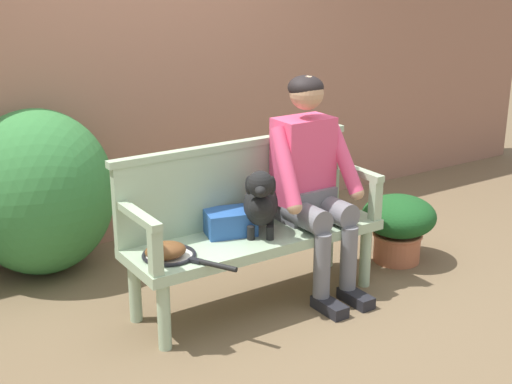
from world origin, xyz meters
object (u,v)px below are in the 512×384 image
dog_on_bench (261,202)px  sports_bag (230,222)px  garden_bench (256,243)px  potted_plant (398,223)px  person_seated (311,177)px  baseball_glove (166,251)px  tennis_racket (173,256)px

dog_on_bench → sports_bag: 0.23m
garden_bench → potted_plant: potted_plant is taller
potted_plant → person_seated: bearing=179.9°
baseball_glove → person_seated: bearing=13.1°
baseball_glove → potted_plant: baseball_glove is taller
tennis_racket → sports_bag: size_ratio=2.03×
potted_plant → baseball_glove: bearing=-178.9°
tennis_racket → garden_bench: bearing=5.4°
tennis_racket → potted_plant: size_ratio=1.15×
garden_bench → person_seated: bearing=-1.5°
sports_bag → baseball_glove: bearing=-165.5°
garden_bench → sports_bag: 0.20m
garden_bench → potted_plant: size_ratio=3.12×
tennis_racket → sports_bag: (0.43, 0.13, 0.06)m
person_seated → potted_plant: size_ratio=2.65×
garden_bench → tennis_racket: tennis_racket is taller
sports_bag → potted_plant: sports_bag is taller
garden_bench → potted_plant: (1.13, -0.01, -0.11)m
person_seated → sports_bag: size_ratio=4.68×
baseball_glove → potted_plant: size_ratio=0.45×
potted_plant → garden_bench: bearing=179.5°
garden_bench → baseball_glove: size_ratio=6.99×
dog_on_bench → sports_bag: dog_on_bench is taller
dog_on_bench → sports_bag: bearing=133.8°
garden_bench → person_seated: 0.51m
baseball_glove → tennis_racket: bearing=-3.6°
sports_bag → potted_plant: 1.28m
person_seated → dog_on_bench: person_seated is taller
garden_bench → tennis_racket: 0.57m
garden_bench → sports_bag: size_ratio=5.49×
sports_bag → person_seated: bearing=-9.9°
dog_on_bench → garden_bench: bearing=87.6°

